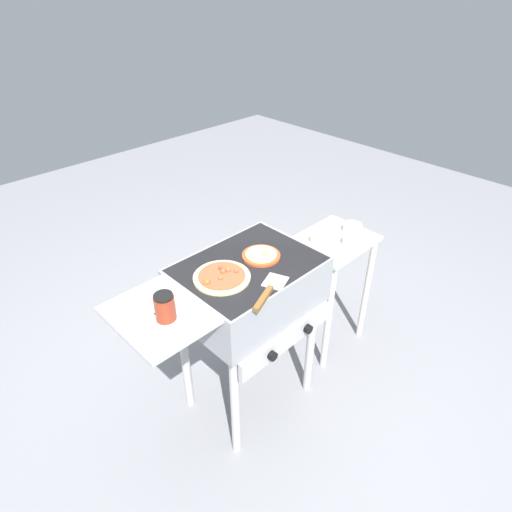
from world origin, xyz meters
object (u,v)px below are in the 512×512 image
(prep_table, at_px, (330,270))
(topping_bowl_near, at_px, (320,240))
(sauce_jar, at_px, (165,307))
(pizza_cheese, at_px, (261,255))
(spatula, at_px, (269,291))
(grill, at_px, (247,291))
(topping_bowl_far, at_px, (353,242))
(topping_bowl_middle, at_px, (352,228))
(pizza_pepperoni, at_px, (222,277))

(prep_table, height_order, topping_bowl_near, topping_bowl_near)
(sauce_jar, distance_m, prep_table, 1.21)
(pizza_cheese, bearing_deg, sauce_jar, -175.17)
(sauce_jar, relative_size, spatula, 0.43)
(grill, xyz_separation_m, prep_table, (0.67, 0.00, -0.22))
(topping_bowl_far, relative_size, topping_bowl_middle, 1.04)
(topping_bowl_far, bearing_deg, sauce_jar, 176.85)
(pizza_pepperoni, bearing_deg, topping_bowl_near, 2.55)
(sauce_jar, height_order, topping_bowl_far, sauce_jar)
(pizza_pepperoni, height_order, topping_bowl_far, pizza_pepperoni)
(pizza_pepperoni, distance_m, spatula, 0.22)
(grill, height_order, sauce_jar, sauce_jar)
(spatula, distance_m, topping_bowl_near, 0.71)
(sauce_jar, bearing_deg, topping_bowl_near, 4.20)
(pizza_cheese, relative_size, pizza_pepperoni, 0.72)
(grill, xyz_separation_m, topping_bowl_near, (0.59, 0.04, 0.02))
(prep_table, bearing_deg, pizza_pepperoni, -179.93)
(prep_table, height_order, topping_bowl_middle, topping_bowl_middle)
(pizza_pepperoni, xyz_separation_m, prep_table, (0.81, 0.00, -0.37))
(sauce_jar, xyz_separation_m, prep_table, (1.13, 0.05, -0.42))
(topping_bowl_near, relative_size, topping_bowl_far, 0.95)
(grill, distance_m, topping_bowl_far, 0.70)
(pizza_pepperoni, relative_size, spatula, 0.94)
(pizza_cheese, height_order, topping_bowl_near, pizza_cheese)
(pizza_cheese, relative_size, topping_bowl_middle, 1.66)
(spatula, xyz_separation_m, prep_table, (0.74, 0.21, -0.37))
(sauce_jar, height_order, topping_bowl_near, sauce_jar)
(sauce_jar, relative_size, topping_bowl_middle, 1.05)
(sauce_jar, bearing_deg, grill, 5.10)
(spatula, bearing_deg, grill, 71.45)
(grill, relative_size, sauce_jar, 8.55)
(prep_table, bearing_deg, grill, -179.63)
(grill, bearing_deg, spatula, -108.55)
(prep_table, distance_m, topping_bowl_near, 0.25)
(grill, distance_m, prep_table, 0.71)
(topping_bowl_middle, bearing_deg, prep_table, 172.10)
(pizza_pepperoni, height_order, topping_bowl_near, pizza_pepperoni)
(prep_table, distance_m, topping_bowl_middle, 0.28)
(topping_bowl_middle, bearing_deg, topping_bowl_near, 167.53)
(pizza_cheese, height_order, topping_bowl_middle, pizza_cheese)
(sauce_jar, relative_size, topping_bowl_near, 1.06)
(sauce_jar, bearing_deg, prep_table, 2.29)
(spatula, distance_m, topping_bowl_far, 0.78)
(pizza_pepperoni, bearing_deg, topping_bowl_middle, -1.12)
(sauce_jar, height_order, prep_table, sauce_jar)
(grill, xyz_separation_m, topping_bowl_middle, (0.82, -0.02, 0.02))
(grill, bearing_deg, topping_bowl_far, -8.52)
(spatula, relative_size, topping_bowl_near, 2.48)
(topping_bowl_near, bearing_deg, grill, -176.50)
(grill, height_order, spatula, spatula)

